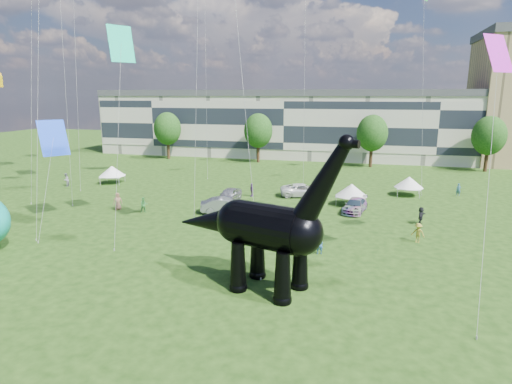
# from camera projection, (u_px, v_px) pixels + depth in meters

# --- Properties ---
(ground) EXTENTS (220.00, 220.00, 0.00)m
(ground) POSITION_uv_depth(u_px,v_px,m) (231.00, 302.00, 25.81)
(ground) COLOR #16330C
(ground) RESTS_ON ground
(terrace_row) EXTENTS (78.00, 11.00, 12.00)m
(terrace_row) POSITION_uv_depth(u_px,v_px,m) (289.00, 126.00, 84.90)
(terrace_row) COLOR beige
(terrace_row) RESTS_ON ground
(tree_far_left) EXTENTS (5.20, 5.20, 9.44)m
(tree_far_left) POSITION_uv_depth(u_px,v_px,m) (167.00, 126.00, 81.82)
(tree_far_left) COLOR #382314
(tree_far_left) RESTS_ON ground
(tree_mid_left) EXTENTS (5.20, 5.20, 9.44)m
(tree_mid_left) POSITION_uv_depth(u_px,v_px,m) (258.00, 128.00, 77.35)
(tree_mid_left) COLOR #382314
(tree_mid_left) RESTS_ON ground
(tree_mid_right) EXTENTS (5.20, 5.20, 9.44)m
(tree_mid_right) POSITION_uv_depth(u_px,v_px,m) (372.00, 130.00, 72.38)
(tree_mid_right) COLOR #382314
(tree_mid_right) RESTS_ON ground
(tree_far_right) EXTENTS (5.20, 5.20, 9.44)m
(tree_far_right) POSITION_uv_depth(u_px,v_px,m) (489.00, 133.00, 67.90)
(tree_far_right) COLOR #382314
(tree_far_right) RESTS_ON ground
(dinosaur_sculpture) EXTENTS (12.81, 5.61, 10.54)m
(dinosaur_sculpture) POSITION_uv_depth(u_px,v_px,m) (262.00, 228.00, 26.93)
(dinosaur_sculpture) COLOR black
(dinosaur_sculpture) RESTS_ON ground
(car_silver) EXTENTS (2.14, 4.82, 1.61)m
(car_silver) POSITION_uv_depth(u_px,v_px,m) (229.00, 195.00, 49.59)
(car_silver) COLOR #B4B4B9
(car_silver) RESTS_ON ground
(car_grey) EXTENTS (5.23, 3.29, 1.63)m
(car_grey) POSITION_uv_depth(u_px,v_px,m) (224.00, 205.00, 45.01)
(car_grey) COLOR slate
(car_grey) RESTS_ON ground
(car_white) EXTENTS (6.05, 3.90, 1.55)m
(car_white) POSITION_uv_depth(u_px,v_px,m) (303.00, 190.00, 52.25)
(car_white) COLOR silver
(car_white) RESTS_ON ground
(car_dark) EXTENTS (2.82, 5.17, 1.42)m
(car_dark) POSITION_uv_depth(u_px,v_px,m) (355.00, 205.00, 45.34)
(car_dark) COLOR #595960
(car_dark) RESTS_ON ground
(gazebo_near) EXTENTS (4.32, 4.32, 2.47)m
(gazebo_near) POSITION_uv_depth(u_px,v_px,m) (352.00, 190.00, 47.93)
(gazebo_near) COLOR silver
(gazebo_near) RESTS_ON ground
(gazebo_far) EXTENTS (3.63, 3.63, 2.39)m
(gazebo_far) POSITION_uv_depth(u_px,v_px,m) (409.00, 182.00, 52.49)
(gazebo_far) COLOR white
(gazebo_far) RESTS_ON ground
(gazebo_left) EXTENTS (4.30, 4.30, 2.47)m
(gazebo_left) POSITION_uv_depth(u_px,v_px,m) (112.00, 171.00, 59.78)
(gazebo_left) COLOR white
(gazebo_left) RESTS_ON ground
(visitors) EXTENTS (51.20, 24.68, 1.88)m
(visitors) POSITION_uv_depth(u_px,v_px,m) (247.00, 204.00, 45.34)
(visitors) COLOR #613679
(visitors) RESTS_ON ground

